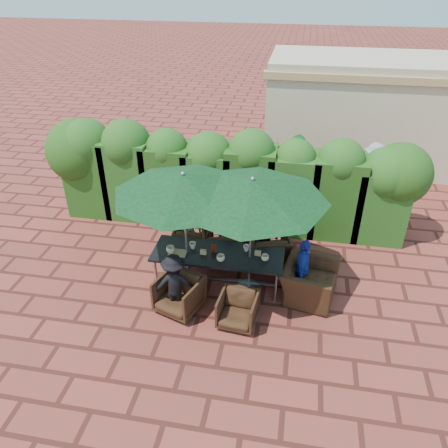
% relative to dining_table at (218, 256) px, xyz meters
% --- Properties ---
extents(ground, '(80.00, 80.00, 0.00)m').
position_rel_dining_table_xyz_m(ground, '(-0.18, 0.11, -0.68)').
color(ground, maroon).
rests_on(ground, ground).
extents(dining_table, '(2.57, 0.90, 0.75)m').
position_rel_dining_table_xyz_m(dining_table, '(0.00, 0.00, 0.00)').
color(dining_table, black).
rests_on(dining_table, ground).
extents(umbrella_left, '(2.63, 2.63, 2.46)m').
position_rel_dining_table_xyz_m(umbrella_left, '(-0.62, -0.02, 1.54)').
color(umbrella_left, gray).
rests_on(umbrella_left, ground).
extents(umbrella_right, '(2.79, 2.79, 2.46)m').
position_rel_dining_table_xyz_m(umbrella_right, '(0.63, -0.01, 1.54)').
color(umbrella_right, gray).
rests_on(umbrella_right, ground).
extents(chair_far_left, '(0.77, 0.72, 0.79)m').
position_rel_dining_table_xyz_m(chair_far_left, '(-0.74, 0.97, -0.28)').
color(chair_far_left, black).
rests_on(chair_far_left, ground).
extents(chair_far_mid, '(0.99, 0.96, 0.84)m').
position_rel_dining_table_xyz_m(chair_far_mid, '(-0.09, 0.86, -0.25)').
color(chair_far_mid, black).
rests_on(chair_far_mid, ground).
extents(chair_far_right, '(1.03, 1.00, 0.87)m').
position_rel_dining_table_xyz_m(chair_far_right, '(0.92, 0.84, -0.24)').
color(chair_far_right, black).
rests_on(chair_far_right, ground).
extents(chair_near_left, '(0.95, 0.92, 0.78)m').
position_rel_dining_table_xyz_m(chair_near_left, '(-0.57, -0.87, -0.29)').
color(chair_near_left, black).
rests_on(chair_near_left, ground).
extents(chair_near_right, '(0.73, 0.69, 0.69)m').
position_rel_dining_table_xyz_m(chair_near_right, '(0.56, -1.04, -0.33)').
color(chair_near_right, black).
rests_on(chair_near_right, ground).
extents(chair_end_right, '(0.92, 1.23, 0.97)m').
position_rel_dining_table_xyz_m(chair_end_right, '(1.80, -0.05, -0.19)').
color(chair_end_right, black).
rests_on(chair_end_right, ground).
extents(adult_far_left, '(0.68, 0.42, 1.36)m').
position_rel_dining_table_xyz_m(adult_far_left, '(-0.88, 1.03, 0.00)').
color(adult_far_left, silver).
rests_on(adult_far_left, ground).
extents(adult_far_mid, '(0.54, 0.48, 1.28)m').
position_rel_dining_table_xyz_m(adult_far_mid, '(0.08, 0.87, -0.04)').
color(adult_far_mid, '#1E32A3').
rests_on(adult_far_mid, ground).
extents(adult_far_right, '(0.68, 0.48, 1.30)m').
position_rel_dining_table_xyz_m(adult_far_right, '(0.82, 0.89, -0.03)').
color(adult_far_right, black).
rests_on(adult_far_right, ground).
extents(adult_near_left, '(0.85, 0.57, 1.22)m').
position_rel_dining_table_xyz_m(adult_near_left, '(-0.64, -0.88, -0.07)').
color(adult_near_left, black).
rests_on(adult_near_left, ground).
extents(adult_end_right, '(0.39, 0.73, 1.22)m').
position_rel_dining_table_xyz_m(adult_end_right, '(1.66, 0.02, -0.07)').
color(adult_end_right, '#1E32A3').
rests_on(adult_end_right, ground).
extents(child_left, '(0.36, 0.32, 0.85)m').
position_rel_dining_table_xyz_m(child_left, '(-0.46, 1.07, -0.25)').
color(child_left, '#E65177').
rests_on(child_left, ground).
extents(child_right, '(0.29, 0.24, 0.80)m').
position_rel_dining_table_xyz_m(child_right, '(0.46, 1.04, -0.28)').
color(child_right, '#A64EAA').
rests_on(child_right, ground).
extents(pedestrian_a, '(1.67, 0.75, 1.73)m').
position_rel_dining_table_xyz_m(pedestrian_a, '(1.34, 4.22, 0.19)').
color(pedestrian_a, '#258938').
rests_on(pedestrian_a, ground).
extents(pedestrian_b, '(0.75, 0.47, 1.56)m').
position_rel_dining_table_xyz_m(pedestrian_b, '(2.48, 4.61, 0.10)').
color(pedestrian_b, '#E65177').
rests_on(pedestrian_b, ground).
extents(pedestrian_c, '(0.98, 1.12, 1.61)m').
position_rel_dining_table_xyz_m(pedestrian_c, '(3.36, 4.31, 0.13)').
color(pedestrian_c, gray).
rests_on(pedestrian_c, ground).
extents(cup_a, '(0.17, 0.17, 0.13)m').
position_rel_dining_table_xyz_m(cup_a, '(-0.92, -0.14, 0.14)').
color(cup_a, beige).
rests_on(cup_a, dining_table).
extents(cup_b, '(0.14, 0.14, 0.13)m').
position_rel_dining_table_xyz_m(cup_b, '(-0.53, 0.08, 0.14)').
color(cup_b, beige).
rests_on(cup_b, dining_table).
extents(cup_c, '(0.16, 0.16, 0.13)m').
position_rel_dining_table_xyz_m(cup_c, '(0.10, -0.23, 0.14)').
color(cup_c, beige).
rests_on(cup_c, dining_table).
extents(cup_d, '(0.13, 0.13, 0.12)m').
position_rel_dining_table_xyz_m(cup_d, '(0.54, 0.19, 0.13)').
color(cup_d, beige).
rests_on(cup_d, dining_table).
extents(cup_e, '(0.15, 0.15, 0.12)m').
position_rel_dining_table_xyz_m(cup_e, '(0.93, -0.06, 0.13)').
color(cup_e, beige).
rests_on(cup_e, dining_table).
extents(ketchup_bottle, '(0.04, 0.04, 0.17)m').
position_rel_dining_table_xyz_m(ketchup_bottle, '(-0.11, 0.03, 0.16)').
color(ketchup_bottle, '#B20C0A').
rests_on(ketchup_bottle, dining_table).
extents(sauce_bottle, '(0.04, 0.04, 0.17)m').
position_rel_dining_table_xyz_m(sauce_bottle, '(-0.05, 0.03, 0.16)').
color(sauce_bottle, '#4C230C').
rests_on(sauce_bottle, dining_table).
extents(serving_tray, '(0.35, 0.25, 0.02)m').
position_rel_dining_table_xyz_m(serving_tray, '(-0.78, -0.14, 0.08)').
color(serving_tray, '#99744A').
rests_on(serving_tray, dining_table).
extents(number_block_left, '(0.12, 0.06, 0.10)m').
position_rel_dining_table_xyz_m(number_block_left, '(-0.27, -0.08, 0.12)').
color(number_block_left, tan).
rests_on(number_block_left, dining_table).
extents(number_block_right, '(0.12, 0.06, 0.10)m').
position_rel_dining_table_xyz_m(number_block_right, '(0.78, 0.07, 0.12)').
color(number_block_right, tan).
rests_on(number_block_right, dining_table).
extents(hedge_wall, '(9.10, 1.60, 2.50)m').
position_rel_dining_table_xyz_m(hedge_wall, '(-0.40, 2.43, 0.68)').
color(hedge_wall, '#143D10').
rests_on(hedge_wall, ground).
extents(building, '(6.20, 3.08, 3.20)m').
position_rel_dining_table_xyz_m(building, '(3.32, 7.10, 0.93)').
color(building, beige).
rests_on(building, ground).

